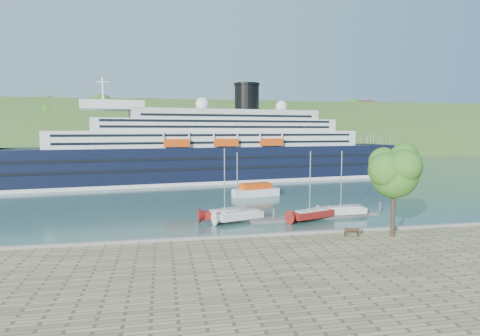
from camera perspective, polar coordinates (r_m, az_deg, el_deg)
name	(u,v)px	position (r m, az deg, el deg)	size (l,w,h in m)	color
ground	(303,243)	(43.52, 9.00, -10.45)	(400.00, 400.00, 0.00)	#325954
far_hillside	(194,130)	(184.88, -6.57, 5.38)	(400.00, 50.00, 24.00)	#2A4E1F
quay_coping	(304,232)	(43.04, 9.11, -9.04)	(220.00, 0.50, 0.30)	slate
cruise_ship	(203,132)	(93.48, -5.32, 5.17)	(102.74, 14.96, 23.07)	black
park_bench	(351,231)	(43.10, 15.57, -8.67)	(1.56, 0.64, 1.00)	#412212
promenade_tree	(394,187)	(43.35, 21.04, -2.50)	(6.22, 6.22, 10.30)	#28641A
floating_pontoon	(316,217)	(55.48, 10.74, -6.80)	(18.51, 2.26, 0.41)	#66625B
sailboat_white_near	(240,189)	(51.31, 0.06, -3.04)	(6.68, 1.85, 8.62)	silver
sailboat_red	(313,188)	(53.04, 10.30, -2.79)	(6.76, 1.88, 8.74)	maroon
sailboat_white_far	(344,186)	(56.32, 14.62, -2.46)	(6.69, 1.86, 8.64)	silver
tender_launch	(256,190)	(72.55, 2.26, -3.08)	(8.44, 2.89, 2.33)	#DF430D
sailboat_extra	(228,187)	(52.09, -1.68, -2.65)	(7.04, 1.96, 9.09)	maroon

